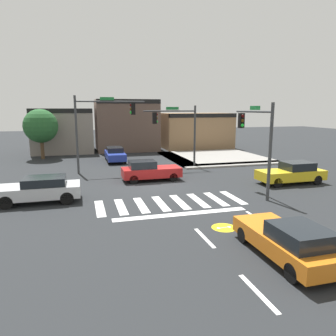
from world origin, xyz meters
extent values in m
plane|color=#232628|center=(0.00, 0.00, 0.00)|extent=(120.00, 120.00, 0.00)
cube|color=silver|center=(-3.82, -4.50, 0.00)|extent=(0.45, 2.84, 0.01)
cube|color=silver|center=(-2.73, -4.50, 0.00)|extent=(0.45, 2.84, 0.01)
cube|color=silver|center=(-1.64, -4.50, 0.00)|extent=(0.45, 2.84, 0.01)
cube|color=silver|center=(-0.55, -4.50, 0.00)|extent=(0.45, 2.84, 0.01)
cube|color=silver|center=(0.55, -4.50, 0.00)|extent=(0.45, 2.84, 0.01)
cube|color=silver|center=(1.64, -4.50, 0.00)|extent=(0.45, 2.84, 0.01)
cube|color=silver|center=(2.73, -4.50, 0.00)|extent=(0.45, 2.84, 0.01)
cube|color=silver|center=(3.82, -4.50, 0.00)|extent=(0.45, 2.84, 0.01)
cube|color=white|center=(0.00, -6.50, 0.00)|extent=(6.80, 0.50, 0.01)
cube|color=white|center=(0.00, -9.50, 0.00)|extent=(0.16, 2.00, 0.01)
cube|color=white|center=(0.00, -13.50, 0.00)|extent=(0.16, 2.00, 0.01)
cylinder|color=yellow|center=(1.23, -8.70, 0.00)|extent=(1.09, 1.09, 0.01)
cylinder|color=white|center=(0.99, -8.70, 0.01)|extent=(0.17, 0.17, 0.00)
cylinder|color=white|center=(1.48, -8.70, 0.01)|extent=(0.17, 0.17, 0.00)
cube|color=white|center=(1.23, -8.70, 0.01)|extent=(0.49, 0.04, 0.00)
cube|color=gray|center=(9.00, 5.20, 0.07)|extent=(10.00, 1.60, 0.15)
cube|color=gray|center=(4.80, 10.00, 0.07)|extent=(1.60, 10.00, 0.15)
cube|color=gray|center=(9.00, 10.00, 0.07)|extent=(10.00, 10.00, 0.15)
cube|color=gray|center=(-6.60, 19.50, 2.58)|extent=(6.80, 6.99, 5.16)
cube|color=black|center=(-6.60, 16.20, 4.91)|extent=(6.80, 0.50, 0.50)
cube|color=brown|center=(0.97, 19.45, 3.11)|extent=(7.39, 6.90, 6.23)
cube|color=black|center=(0.97, 16.20, 5.98)|extent=(7.39, 0.50, 0.50)
cube|color=#93704C|center=(10.17, 19.05, 2.28)|extent=(8.84, 6.10, 4.56)
cube|color=black|center=(10.17, 16.20, 4.31)|extent=(8.84, 0.50, 0.50)
cylinder|color=#383A3D|center=(5.02, 5.29, 2.70)|extent=(0.18, 0.18, 5.40)
cylinder|color=#383A3D|center=(2.74, 5.29, 4.94)|extent=(4.54, 0.12, 0.12)
cube|color=black|center=(1.42, 5.29, 4.36)|extent=(0.32, 0.32, 0.95)
sphere|color=#470A0A|center=(1.59, 5.29, 4.66)|extent=(0.22, 0.22, 0.22)
sphere|color=#4C330C|center=(1.59, 5.29, 4.36)|extent=(0.22, 0.22, 0.22)
sphere|color=#1ED833|center=(1.59, 5.29, 4.07)|extent=(0.22, 0.22, 0.22)
cube|color=#197233|center=(2.97, 5.29, 5.16)|extent=(1.10, 0.03, 0.24)
cylinder|color=#383A3D|center=(-4.91, 5.19, 3.07)|extent=(0.18, 0.18, 6.14)
cylinder|color=#383A3D|center=(-2.18, 5.19, 5.69)|extent=(5.46, 0.12, 0.12)
cube|color=black|center=(-0.39, 5.19, 5.12)|extent=(0.32, 0.32, 0.95)
sphere|color=#470A0A|center=(-0.56, 5.19, 5.41)|extent=(0.22, 0.22, 0.22)
sphere|color=#4C330C|center=(-0.56, 5.19, 5.12)|extent=(0.22, 0.22, 0.22)
sphere|color=#1ED833|center=(-0.56, 5.19, 4.82)|extent=(0.22, 0.22, 0.22)
cube|color=#197233|center=(-2.45, 5.19, 5.91)|extent=(1.10, 0.03, 0.24)
cylinder|color=#383A3D|center=(5.42, -5.55, 2.73)|extent=(0.18, 0.18, 5.46)
cylinder|color=#383A3D|center=(5.42, -3.55, 4.95)|extent=(0.12, 4.00, 0.12)
cube|color=black|center=(5.42, -2.16, 4.37)|extent=(0.32, 0.32, 0.95)
sphere|color=#470A0A|center=(5.42, -2.33, 4.67)|extent=(0.22, 0.22, 0.22)
sphere|color=#4C330C|center=(5.42, -2.33, 4.37)|extent=(0.22, 0.22, 0.22)
sphere|color=#1ED833|center=(5.42, -2.33, 4.08)|extent=(0.22, 0.22, 0.22)
cube|color=#197233|center=(5.42, -3.75, 5.17)|extent=(0.03, 1.10, 0.24)
cube|color=#B7BABF|center=(-7.00, -2.49, 0.65)|extent=(4.43, 1.93, 0.65)
cube|color=black|center=(-6.66, -2.49, 1.20)|extent=(2.23, 1.69, 0.45)
cylinder|color=black|center=(-8.51, -3.34, 0.36)|extent=(0.71, 0.22, 0.71)
cylinder|color=black|center=(-8.51, -1.64, 0.36)|extent=(0.71, 0.22, 0.71)
cylinder|color=black|center=(-5.49, -3.34, 0.36)|extent=(0.71, 0.22, 0.71)
cylinder|color=black|center=(-5.49, -1.64, 0.36)|extent=(0.71, 0.22, 0.71)
cube|color=#23389E|center=(-1.43, 10.38, 0.60)|extent=(1.71, 4.52, 0.65)
cube|color=black|center=(-1.43, 10.66, 1.16)|extent=(1.51, 2.28, 0.45)
cylinder|color=black|center=(-0.68, 8.85, 0.31)|extent=(0.22, 0.62, 0.62)
cylinder|color=black|center=(-2.18, 8.85, 0.31)|extent=(0.22, 0.62, 0.62)
cylinder|color=black|center=(-0.68, 11.92, 0.31)|extent=(0.22, 0.62, 0.62)
cylinder|color=black|center=(-2.18, 11.92, 0.31)|extent=(0.22, 0.62, 0.62)
cube|color=red|center=(0.21, 1.23, 0.61)|extent=(4.20, 1.74, 0.66)
cube|color=black|center=(-0.45, 1.23, 1.20)|extent=(1.85, 1.53, 0.53)
cylinder|color=black|center=(1.64, 1.98, 0.31)|extent=(0.61, 0.22, 0.61)
cylinder|color=black|center=(1.64, 0.47, 0.31)|extent=(0.61, 0.22, 0.61)
cylinder|color=black|center=(-1.22, 1.98, 0.31)|extent=(0.61, 0.22, 0.61)
cylinder|color=black|center=(-1.22, 0.47, 0.31)|extent=(0.61, 0.22, 0.61)
cube|color=orange|center=(2.05, -11.81, 0.56)|extent=(1.75, 4.37, 0.58)
cube|color=black|center=(2.05, -12.56, 1.12)|extent=(1.54, 1.86, 0.53)
cylinder|color=black|center=(1.28, -10.32, 0.31)|extent=(0.22, 0.61, 0.61)
cylinder|color=black|center=(2.81, -10.32, 0.31)|extent=(0.22, 0.61, 0.61)
cylinder|color=black|center=(1.28, -13.30, 0.31)|extent=(0.22, 0.61, 0.61)
cylinder|color=black|center=(2.81, -13.30, 0.31)|extent=(0.22, 0.61, 0.61)
cube|color=gold|center=(9.28, -2.35, 0.62)|extent=(4.62, 1.78, 0.66)
cube|color=black|center=(9.79, -2.35, 1.22)|extent=(1.98, 1.57, 0.55)
cylinder|color=black|center=(7.71, -3.13, 0.33)|extent=(0.65, 0.22, 0.65)
cylinder|color=black|center=(7.71, -1.57, 0.33)|extent=(0.65, 0.22, 0.65)
cylinder|color=black|center=(10.85, -3.13, 0.33)|extent=(0.65, 0.22, 0.65)
cylinder|color=black|center=(10.85, -1.57, 0.33)|extent=(0.65, 0.22, 0.65)
cylinder|color=#4C3823|center=(-8.50, 14.00, 1.40)|extent=(0.36, 0.36, 2.80)
sphere|color=#235628|center=(-8.50, 14.00, 3.40)|extent=(3.44, 3.44, 3.44)
camera|label=1|loc=(-4.61, -20.58, 5.11)|focal=33.58mm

